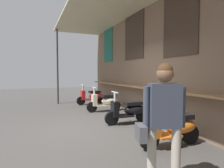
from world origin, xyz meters
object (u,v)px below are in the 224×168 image
object	(u,v)px
shopper_with_handbag	(163,113)
scooter_cream	(106,101)
scooter_black	(130,111)
scooter_orange	(174,127)
scooter_red	(92,96)

from	to	relation	value
shopper_with_handbag	scooter_cream	bearing A→B (deg)	-175.69
scooter_black	scooter_orange	bearing A→B (deg)	91.19
scooter_black	shopper_with_handbag	bearing A→B (deg)	70.95
scooter_cream	scooter_black	bearing A→B (deg)	89.22
scooter_red	scooter_orange	world-z (taller)	same
scooter_black	scooter_orange	distance (m)	1.92
scooter_cream	shopper_with_handbag	world-z (taller)	shopper_with_handbag
scooter_black	scooter_cream	bearing A→B (deg)	-88.81
scooter_orange	shopper_with_handbag	size ratio (longest dim) A/B	0.87
scooter_cream	scooter_orange	bearing A→B (deg)	89.22
scooter_orange	shopper_with_handbag	xyz separation A→B (m)	(1.07, -1.10, 0.59)
scooter_red	shopper_with_handbag	size ratio (longest dim) A/B	0.87
scooter_black	scooter_orange	xyz separation A→B (m)	(1.92, -0.00, 0.00)
scooter_red	scooter_black	world-z (taller)	same
scooter_red	scooter_black	distance (m)	3.86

